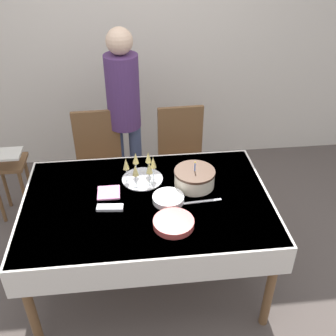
{
  "coord_description": "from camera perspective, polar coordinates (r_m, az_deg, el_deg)",
  "views": [
    {
      "loc": [
        -0.09,
        -2.05,
        2.4
      ],
      "look_at": [
        0.16,
        0.18,
        0.9
      ],
      "focal_mm": 42.0,
      "sensor_mm": 36.0,
      "label": 1
    }
  ],
  "objects": [
    {
      "name": "birthday_cake",
      "position": [
        2.71,
        3.86,
        -1.46
      ],
      "size": [
        0.28,
        0.28,
        0.19
      ],
      "color": "beige",
      "rests_on": "dining_table"
    },
    {
      "name": "ground_plane",
      "position": [
        3.16,
        -2.65,
        -15.66
      ],
      "size": [
        12.0,
        12.0,
        0.0
      ],
      "primitive_type": "plane",
      "color": "#564C47"
    },
    {
      "name": "fork_pile",
      "position": [
        2.56,
        -8.42,
        -5.71
      ],
      "size": [
        0.18,
        0.08,
        0.02
      ],
      "color": "silver",
      "rests_on": "dining_table"
    },
    {
      "name": "plate_stack_dessert",
      "position": [
        2.59,
        0.04,
        -4.48
      ],
      "size": [
        0.21,
        0.21,
        0.04
      ],
      "color": "white",
      "rests_on": "dining_table"
    },
    {
      "name": "dining_chair_far_right",
      "position": [
        3.49,
        2.03,
        1.59
      ],
      "size": [
        0.43,
        0.43,
        0.98
      ],
      "color": "brown",
      "rests_on": "ground_plane"
    },
    {
      "name": "high_chair",
      "position": [
        3.68,
        -22.12,
        -0.41
      ],
      "size": [
        0.33,
        0.35,
        0.71
      ],
      "color": "brown",
      "rests_on": "ground_plane"
    },
    {
      "name": "dining_table",
      "position": [
        2.68,
        -3.02,
        -6.26
      ],
      "size": [
        1.65,
        1.09,
        0.78
      ],
      "color": "silver",
      "rests_on": "ground_plane"
    },
    {
      "name": "plate_stack_main",
      "position": [
        2.4,
        0.82,
        -8.0
      ],
      "size": [
        0.25,
        0.25,
        0.04
      ],
      "color": "#CC4C47",
      "rests_on": "dining_table"
    },
    {
      "name": "champagne_tray",
      "position": [
        2.75,
        -3.84,
        -0.13
      ],
      "size": [
        0.29,
        0.29,
        0.18
      ],
      "color": "silver",
      "rests_on": "dining_table"
    },
    {
      "name": "person_standing",
      "position": [
        3.4,
        -6.44,
        9.02
      ],
      "size": [
        0.28,
        0.28,
        1.63
      ],
      "color": "#3F4C72",
      "rests_on": "ground_plane"
    },
    {
      "name": "cake_knife",
      "position": [
        2.6,
        4.57,
        -4.9
      ],
      "size": [
        0.3,
        0.04,
        0.0
      ],
      "color": "silver",
      "rests_on": "dining_table"
    },
    {
      "name": "dining_chair_far_left",
      "position": [
        3.47,
        -9.97,
        0.86
      ],
      "size": [
        0.43,
        0.43,
        0.98
      ],
      "color": "brown",
      "rests_on": "ground_plane"
    },
    {
      "name": "napkin_pile",
      "position": [
        2.69,
        -8.6,
        -3.57
      ],
      "size": [
        0.15,
        0.15,
        0.01
      ],
      "color": "pink",
      "rests_on": "dining_table"
    },
    {
      "name": "wall_back",
      "position": [
        4.01,
        -5.15,
        18.51
      ],
      "size": [
        8.0,
        0.05,
        2.7
      ],
      "color": "silver",
      "rests_on": "ground_plane"
    }
  ]
}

